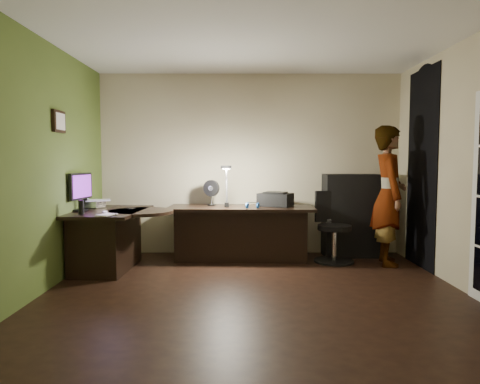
{
  "coord_description": "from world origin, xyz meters",
  "views": [
    {
      "loc": [
        -0.16,
        -4.47,
        1.4
      ],
      "look_at": [
        -0.15,
        1.05,
        1.0
      ],
      "focal_mm": 32.0,
      "sensor_mm": 36.0,
      "label": 1
    }
  ],
  "objects_px": {
    "desk_left": "(110,240)",
    "office_chair": "(334,227)",
    "person": "(389,196)",
    "desk_right": "(241,234)",
    "monitor": "(79,197)",
    "cabinet": "(351,215)"
  },
  "relations": [
    {
      "from": "desk_left",
      "to": "office_chair",
      "type": "distance_m",
      "value": 3.01
    },
    {
      "from": "desk_left",
      "to": "person",
      "type": "distance_m",
      "value": 3.74
    },
    {
      "from": "office_chair",
      "to": "desk_right",
      "type": "bearing_deg",
      "value": 165.01
    },
    {
      "from": "monitor",
      "to": "person",
      "type": "height_order",
      "value": "person"
    },
    {
      "from": "monitor",
      "to": "office_chair",
      "type": "bearing_deg",
      "value": 15.04
    },
    {
      "from": "person",
      "to": "monitor",
      "type": "bearing_deg",
      "value": 102.8
    },
    {
      "from": "monitor",
      "to": "person",
      "type": "distance_m",
      "value": 4.05
    },
    {
      "from": "desk_left",
      "to": "monitor",
      "type": "relative_size",
      "value": 2.55
    },
    {
      "from": "desk_left",
      "to": "monitor",
      "type": "xyz_separation_m",
      "value": [
        -0.35,
        -0.08,
        0.56
      ]
    },
    {
      "from": "desk_right",
      "to": "person",
      "type": "relative_size",
      "value": 1.08
    },
    {
      "from": "desk_left",
      "to": "monitor",
      "type": "distance_m",
      "value": 0.67
    },
    {
      "from": "desk_left",
      "to": "person",
      "type": "xyz_separation_m",
      "value": [
        3.69,
        0.27,
        0.55
      ]
    },
    {
      "from": "cabinet",
      "to": "office_chair",
      "type": "distance_m",
      "value": 0.54
    },
    {
      "from": "desk_right",
      "to": "person",
      "type": "distance_m",
      "value": 2.08
    },
    {
      "from": "desk_right",
      "to": "monitor",
      "type": "relative_size",
      "value": 3.9
    },
    {
      "from": "desk_left",
      "to": "desk_right",
      "type": "relative_size",
      "value": 0.65
    },
    {
      "from": "desk_right",
      "to": "monitor",
      "type": "bearing_deg",
      "value": -162.17
    },
    {
      "from": "cabinet",
      "to": "office_chair",
      "type": "bearing_deg",
      "value": -130.34
    },
    {
      "from": "desk_right",
      "to": "office_chair",
      "type": "xyz_separation_m",
      "value": [
        1.29,
        -0.11,
        0.11
      ]
    },
    {
      "from": "office_chair",
      "to": "person",
      "type": "relative_size",
      "value": 0.52
    },
    {
      "from": "desk_left",
      "to": "office_chair",
      "type": "xyz_separation_m",
      "value": [
        2.99,
        0.38,
        0.11
      ]
    },
    {
      "from": "monitor",
      "to": "desk_left",
      "type": "bearing_deg",
      "value": 20.11
    }
  ]
}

